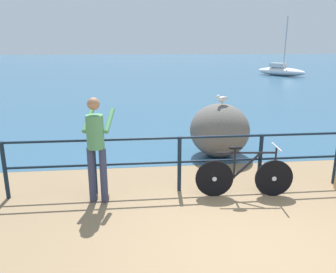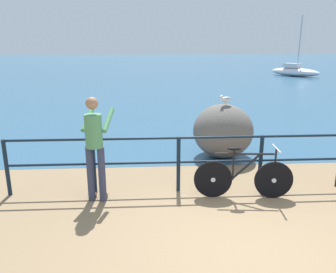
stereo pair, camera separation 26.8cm
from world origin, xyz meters
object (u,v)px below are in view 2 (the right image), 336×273
object	(u,v)px
bicycle	(244,176)
breakwater_boulder_main	(223,131)
sailboat	(294,71)
seagull	(226,99)
person_at_railing	(95,144)

from	to	relation	value
bicycle	breakwater_boulder_main	bearing A→B (deg)	92.06
sailboat	seagull	bearing A→B (deg)	-63.74
bicycle	sailboat	world-z (taller)	sailboat
bicycle	seagull	bearing A→B (deg)	91.74
bicycle	person_at_railing	world-z (taller)	person_at_railing
seagull	breakwater_boulder_main	bearing A→B (deg)	-108.72
bicycle	person_at_railing	size ratio (longest dim) A/B	0.95
person_at_railing	seagull	world-z (taller)	person_at_railing
person_at_railing	seagull	xyz separation A→B (m)	(2.64, 2.04, 0.40)
breakwater_boulder_main	seagull	bearing A→B (deg)	-86.23
person_at_railing	breakwater_boulder_main	world-z (taller)	person_at_railing
breakwater_boulder_main	bicycle	bearing A→B (deg)	-93.22
breakwater_boulder_main	seagull	distance (m)	0.77
bicycle	sailboat	distance (m)	25.15
person_at_railing	sailboat	distance (m)	26.28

